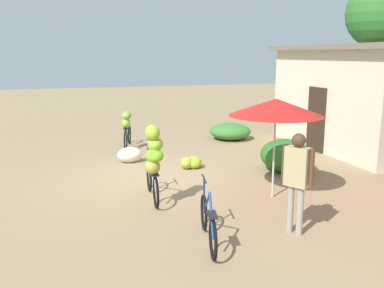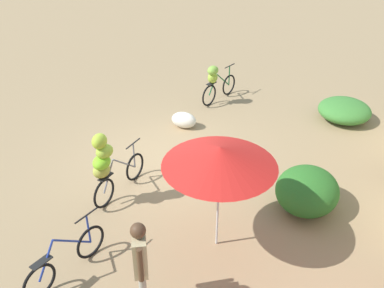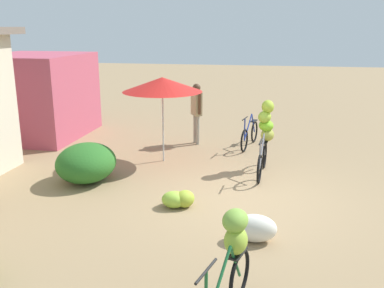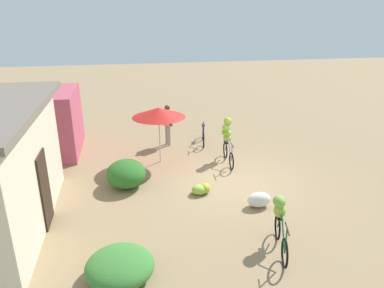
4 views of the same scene
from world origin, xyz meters
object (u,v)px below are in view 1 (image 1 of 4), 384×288
Objects in this scene: tree_behind_building at (380,15)px; bicycle_center_loaded at (208,223)px; produce_sack at (130,155)px; building_low at (357,97)px; market_umbrella at (276,107)px; bicycle_leftmost at (127,127)px; banana_pile_on_ground at (191,163)px; bicycle_near_pile at (153,159)px; person_vendor at (297,173)px.

tree_behind_building reaches higher than bicycle_center_loaded.
tree_behind_building reaches higher than produce_sack.
building_low is 2.86× the size of market_umbrella.
bicycle_leftmost is 2.40× the size of banana_pile_on_ground.
bicycle_near_pile is (5.38, -0.27, 0.23)m from bicycle_leftmost.
market_umbrella is 1.21× the size of person_vendor.
market_umbrella is 2.71m from bicycle_near_pile.
building_low is 8.77m from bicycle_center_loaded.
produce_sack is at bearing 179.06° from bicycle_near_pile.
market_umbrella is (3.59, -4.81, 0.27)m from building_low.
produce_sack is (1.83, -0.21, -0.49)m from bicycle_leftmost.
market_umbrella is 3.41m from banana_pile_on_ground.
market_umbrella reaches higher than banana_pile_on_ground.
bicycle_leftmost is at bearing 173.46° from produce_sack.
bicycle_leftmost is at bearing -156.57° from banana_pile_on_ground.
building_low reaches higher than person_vendor.
produce_sack is at bearing -6.54° from bicycle_leftmost.
bicycle_center_loaded is (2.01, 0.46, -0.60)m from bicycle_near_pile.
building_low is 6.03m from banana_pile_on_ground.
market_umbrella is at bearing 83.27° from bicycle_near_pile.
tree_behind_building is at bearing 134.03° from person_vendor.
bicycle_near_pile is 3.62m from produce_sack.
bicycle_near_pile is at bearing -65.78° from building_low.
person_vendor reaches higher than banana_pile_on_ground.
market_umbrella is at bearing 163.60° from person_vendor.
banana_pile_on_ground is at bearing 166.36° from bicycle_center_loaded.
market_umbrella is 3.08× the size of banana_pile_on_ground.
bicycle_near_pile is at bearing -2.86° from bicycle_leftmost.
tree_behind_building is (-2.13, 2.43, 2.77)m from building_low.
person_vendor is at bearing 12.94° from bicycle_leftmost.
market_umbrella reaches higher than bicycle_center_loaded.
market_umbrella is 4.87m from produce_sack.
market_umbrella is at bearing 129.85° from bicycle_center_loaded.
banana_pile_on_ground is (0.84, -5.78, -1.51)m from building_low.
produce_sack is at bearing -79.07° from tree_behind_building.
bicycle_center_loaded reaches higher than banana_pile_on_ground.
bicycle_leftmost reaches higher than bicycle_center_loaded.
market_umbrella is at bearing 21.56° from bicycle_leftmost.
building_low is at bearing 127.69° from bicycle_center_loaded.
tree_behind_building is 3.37× the size of bicycle_center_loaded.
person_vendor is (5.38, -5.34, -0.59)m from building_low.
bicycle_leftmost is 1.91m from produce_sack.
bicycle_near_pile is (5.42, -9.75, -3.48)m from tree_behind_building.
bicycle_center_loaded is 0.98× the size of person_vendor.
produce_sack is (-1.10, -1.48, 0.07)m from banana_pile_on_ground.
person_vendor is (0.08, 1.53, 0.72)m from bicycle_center_loaded.
tree_behind_building reaches higher than bicycle_leftmost.
bicycle_near_pile is 2.49× the size of produce_sack.
market_umbrella reaches higher than bicycle_leftmost.
bicycle_near_pile reaches higher than banana_pile_on_ground.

